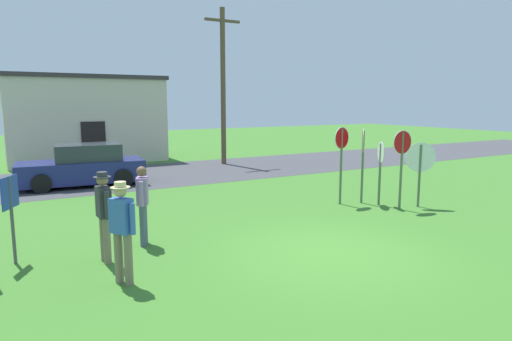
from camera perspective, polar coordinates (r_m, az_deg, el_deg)
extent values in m
plane|color=#3D7528|center=(9.31, 8.90, -10.29)|extent=(80.00, 80.00, 0.00)
cube|color=#424247|center=(19.30, -12.84, -0.48)|extent=(60.00, 6.40, 0.01)
cube|color=beige|center=(24.72, -20.92, 5.93)|extent=(7.36, 4.19, 4.12)
cube|color=#383333|center=(24.73, -21.20, 10.93)|extent=(7.56, 4.39, 0.20)
cube|color=black|center=(22.70, -19.92, 3.23)|extent=(1.10, 0.08, 2.10)
cylinder|color=brown|center=(21.92, -4.21, 10.48)|extent=(0.24, 0.24, 7.40)
cube|color=brown|center=(22.23, -4.31, 18.49)|extent=(1.80, 0.12, 0.12)
cube|color=navy|center=(17.43, -21.33, -0.08)|extent=(4.43, 2.13, 0.76)
cube|color=#2D333D|center=(17.37, -20.63, 2.19)|extent=(2.35, 1.70, 0.60)
cylinder|color=black|center=(16.54, -25.65, -1.53)|extent=(0.66, 0.27, 0.64)
cylinder|color=black|center=(18.31, -25.67, -0.61)|extent=(0.66, 0.27, 0.64)
cylinder|color=black|center=(16.73, -16.50, -0.92)|extent=(0.66, 0.27, 0.64)
cylinder|color=black|center=(18.49, -17.39, -0.07)|extent=(0.66, 0.27, 0.64)
cylinder|color=#51664C|center=(13.59, 15.47, -0.50)|extent=(0.09, 0.09, 1.82)
cylinder|color=white|center=(13.50, 15.59, 2.26)|extent=(0.30, 0.54, 0.61)
cylinder|color=#B70F14|center=(13.51, 15.63, 2.26)|extent=(0.28, 0.50, 0.56)
cylinder|color=#51664C|center=(13.72, 13.39, 0.42)|extent=(0.10, 0.10, 2.18)
cylinder|color=white|center=(13.63, 13.51, 3.72)|extent=(0.52, 0.51, 0.72)
cylinder|color=#B70F14|center=(13.63, 13.47, 3.72)|extent=(0.48, 0.48, 0.66)
cylinder|color=#51664C|center=(13.72, 20.08, -0.67)|extent=(0.10, 0.10, 1.81)
cylinder|color=white|center=(13.65, 20.20, 1.60)|extent=(0.72, 0.49, 0.86)
cylinder|color=#B70F14|center=(13.66, 20.19, 1.60)|extent=(0.67, 0.46, 0.79)
cylinder|color=#51664C|center=(13.20, 17.97, -0.08)|extent=(0.07, 0.07, 2.19)
cylinder|color=white|center=(13.11, 18.14, 3.42)|extent=(0.68, 0.04, 0.68)
cylinder|color=#B70F14|center=(13.10, 18.17, 3.42)|extent=(0.63, 0.04, 0.63)
cylinder|color=#51664C|center=(13.43, 10.75, 0.45)|extent=(0.08, 0.08, 2.24)
cylinder|color=white|center=(13.33, 10.86, 4.07)|extent=(0.64, 0.16, 0.65)
cylinder|color=#B70F14|center=(13.33, 10.89, 4.07)|extent=(0.59, 0.15, 0.60)
cylinder|color=#4C5670|center=(9.96, -14.06, -6.53)|extent=(0.14, 0.14, 0.88)
cylinder|color=#4C5670|center=(9.75, -14.18, -6.87)|extent=(0.14, 0.14, 0.88)
cube|color=#9E7AB2|center=(9.69, -14.28, -2.53)|extent=(0.34, 0.42, 0.58)
cylinder|color=#9E7AB2|center=(9.93, -14.14, -2.38)|extent=(0.09, 0.09, 0.52)
cylinder|color=#9E7AB2|center=(9.46, -14.41, -2.93)|extent=(0.09, 0.09, 0.52)
sphere|color=brown|center=(9.62, -14.37, -0.11)|extent=(0.21, 0.21, 0.21)
cylinder|color=#7A6B56|center=(9.12, -18.79, -8.16)|extent=(0.14, 0.14, 0.88)
cylinder|color=#7A6B56|center=(8.92, -18.43, -8.53)|extent=(0.14, 0.14, 0.88)
cube|color=#333338|center=(8.84, -18.84, -3.81)|extent=(0.24, 0.37, 0.58)
cylinder|color=#333338|center=(9.07, -19.21, -3.64)|extent=(0.09, 0.09, 0.52)
cylinder|color=#333338|center=(8.62, -18.44, -4.24)|extent=(0.09, 0.09, 0.52)
sphere|color=#9E7051|center=(8.76, -18.97, -1.15)|extent=(0.21, 0.21, 0.21)
cylinder|color=#333338|center=(8.75, -18.99, -0.78)|extent=(0.32, 0.31, 0.02)
cylinder|color=#333338|center=(8.74, -19.01, -0.46)|extent=(0.19, 0.19, 0.09)
cylinder|color=#7A6B56|center=(7.97, -17.07, -10.52)|extent=(0.14, 0.14, 0.88)
cylinder|color=#7A6B56|center=(7.83, -15.92, -10.84)|extent=(0.14, 0.14, 0.88)
cube|color=#3860B7|center=(7.69, -16.74, -5.54)|extent=(0.37, 0.42, 0.58)
cylinder|color=#3860B7|center=(7.87, -17.96, -5.43)|extent=(0.09, 0.09, 0.52)
cylinder|color=#3860B7|center=(7.53, -15.44, -5.94)|extent=(0.09, 0.09, 0.52)
sphere|color=tan|center=(7.60, -16.87, -2.50)|extent=(0.21, 0.21, 0.21)
cylinder|color=beige|center=(7.59, -16.89, -2.07)|extent=(0.32, 0.31, 0.02)
cylinder|color=beige|center=(7.58, -16.91, -1.70)|extent=(0.19, 0.19, 0.09)
cylinder|color=#4C4C51|center=(9.52, -28.61, -5.60)|extent=(0.06, 0.06, 1.67)
cube|color=#1E389E|center=(9.42, -28.85, -2.45)|extent=(0.30, 0.54, 0.60)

